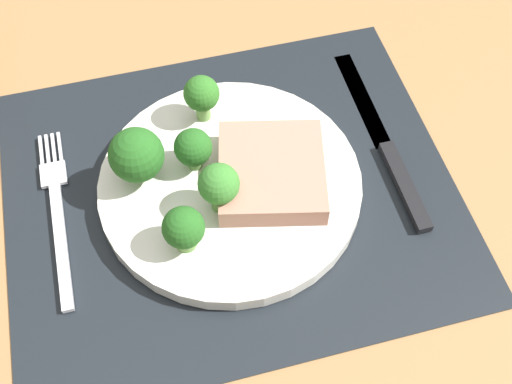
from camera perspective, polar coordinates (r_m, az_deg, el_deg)
name	(u,v)px	position (r cm, az deg, el deg)	size (l,w,h in cm)	color
ground_plane	(231,200)	(62.24, -2.20, -0.72)	(140.00, 110.00, 3.00)	#996D42
placemat	(231,191)	(60.86, -2.25, 0.11)	(41.50, 34.96, 0.30)	black
plate	(230,185)	(60.07, -2.28, 0.61)	(24.24, 24.24, 1.60)	silver
steak	(272,172)	(58.52, 1.38, 1.77)	(9.47, 10.13, 2.27)	tan
broccoli_near_steak	(136,155)	(57.80, -10.47, 3.20)	(4.96, 4.96, 5.88)	#5B8942
broccoli_front_edge	(202,95)	(61.76, -4.80, 8.50)	(3.43, 3.43, 5.07)	#6B994C
broccoli_near_fork	(193,148)	(58.48, -5.55, 3.87)	(3.49, 3.49, 4.50)	#5B8942
broccoli_center	(184,229)	(53.98, -6.38, -3.22)	(3.63, 3.63, 4.58)	#6B994C
broccoli_back_left	(219,185)	(55.19, -3.28, 0.59)	(3.63, 3.63, 5.34)	#5B8942
fork	(58,212)	(61.77, -17.05, -1.73)	(2.40, 19.20, 0.50)	silver
knife	(387,149)	(64.33, 11.48, 3.69)	(1.80, 23.00, 0.80)	black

